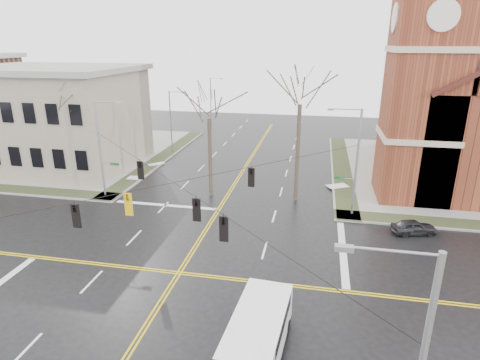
% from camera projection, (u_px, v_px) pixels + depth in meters
% --- Properties ---
extents(ground, '(120.00, 120.00, 0.00)m').
position_uv_depth(ground, '(179.00, 273.00, 25.83)').
color(ground, black).
rests_on(ground, ground).
extents(sidewalks, '(80.00, 80.00, 0.17)m').
position_uv_depth(sidewalks, '(179.00, 272.00, 25.81)').
color(sidewalks, gray).
rests_on(sidewalks, ground).
extents(road_markings, '(100.00, 100.00, 0.01)m').
position_uv_depth(road_markings, '(179.00, 273.00, 25.83)').
color(road_markings, gold).
rests_on(road_markings, ground).
extents(civic_building_a, '(18.00, 14.00, 11.00)m').
position_uv_depth(civic_building_a, '(54.00, 119.00, 46.60)').
color(civic_building_a, gray).
rests_on(civic_building_a, ground).
extents(signal_pole_ne, '(2.75, 0.22, 9.00)m').
position_uv_depth(signal_pole_ne, '(355.00, 160.00, 32.77)').
color(signal_pole_ne, gray).
rests_on(signal_pole_ne, ground).
extents(signal_pole_nw, '(2.75, 0.22, 9.00)m').
position_uv_depth(signal_pole_nw, '(101.00, 146.00, 36.94)').
color(signal_pole_nw, gray).
rests_on(signal_pole_nw, ground).
extents(span_wires, '(23.02, 23.02, 0.03)m').
position_uv_depth(span_wires, '(174.00, 183.00, 23.79)').
color(span_wires, black).
rests_on(span_wires, ground).
extents(traffic_signals, '(8.21, 8.26, 1.30)m').
position_uv_depth(traffic_signals, '(171.00, 198.00, 23.42)').
color(traffic_signals, black).
rests_on(traffic_signals, ground).
extents(streetlight_north_a, '(2.30, 0.20, 8.00)m').
position_uv_depth(streetlight_north_a, '(172.00, 119.00, 52.26)').
color(streetlight_north_a, gray).
rests_on(streetlight_north_a, ground).
extents(streetlight_north_b, '(2.30, 0.20, 8.00)m').
position_uv_depth(streetlight_north_b, '(212.00, 99.00, 70.78)').
color(streetlight_north_b, gray).
rests_on(streetlight_north_b, ground).
extents(cargo_van, '(2.83, 6.24, 2.31)m').
position_uv_depth(cargo_van, '(259.00, 330.00, 18.72)').
color(cargo_van, white).
rests_on(cargo_van, ground).
extents(parked_car_a, '(3.62, 2.21, 1.15)m').
position_uv_depth(parked_car_a, '(414.00, 227.00, 30.90)').
color(parked_car_a, black).
rests_on(parked_car_a, ground).
extents(tree_nw_far, '(4.00, 4.00, 11.91)m').
position_uv_depth(tree_nw_far, '(71.00, 102.00, 38.69)').
color(tree_nw_far, '#362C22').
rests_on(tree_nw_far, ground).
extents(tree_nw_near, '(4.00, 4.00, 10.93)m').
position_uv_depth(tree_nw_near, '(209.00, 113.00, 36.46)').
color(tree_nw_near, '#362C22').
rests_on(tree_nw_near, ground).
extents(tree_ne, '(4.00, 4.00, 13.13)m').
position_uv_depth(tree_ne, '(300.00, 98.00, 34.75)').
color(tree_ne, '#362C22').
rests_on(tree_ne, ground).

